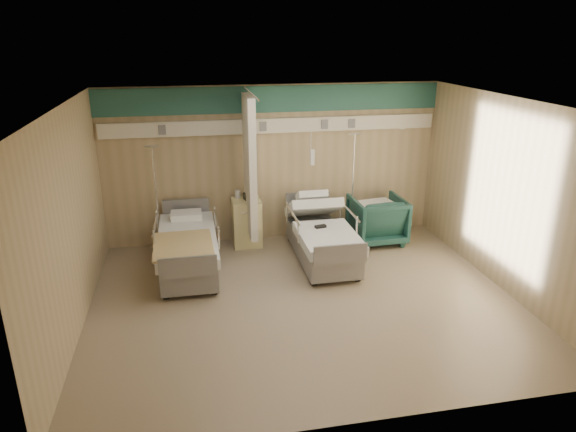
{
  "coord_description": "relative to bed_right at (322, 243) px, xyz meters",
  "views": [
    {
      "loc": [
        -1.48,
        -6.37,
        3.66
      ],
      "look_at": [
        -0.11,
        0.6,
        1.09
      ],
      "focal_mm": 32.0,
      "sensor_mm": 36.0,
      "label": 1
    }
  ],
  "objects": [
    {
      "name": "white_cup",
      "position": [
        -1.28,
        1.03,
        0.61
      ],
      "size": [
        0.11,
        0.11,
        0.14
      ],
      "primitive_type": "cylinder",
      "rotation": [
        0.0,
        0.0,
        0.15
      ],
      "color": "white",
      "rests_on": "bedside_cabinet"
    },
    {
      "name": "tan_blanket",
      "position": [
        -2.26,
        -0.46,
        0.33
      ],
      "size": [
        0.89,
        1.11,
        0.04
      ],
      "primitive_type": "cube",
      "rotation": [
        0.0,
        0.0,
        0.02
      ],
      "color": "tan",
      "rests_on": "bed_left"
    },
    {
      "name": "iv_stand_left",
      "position": [
        -2.68,
        0.9,
        0.07
      ],
      "size": [
        0.34,
        0.34,
        1.88
      ],
      "rotation": [
        0.0,
        0.0,
        0.28
      ],
      "color": "silver",
      "rests_on": "ground"
    },
    {
      "name": "bed_left",
      "position": [
        -2.2,
        0.0,
        0.0
      ],
      "size": [
        1.0,
        2.16,
        0.63
      ],
      "primitive_type": null,
      "color": "white",
      "rests_on": "ground"
    },
    {
      "name": "toiletry_bag",
      "position": [
        -1.08,
        0.93,
        0.59
      ],
      "size": [
        0.24,
        0.18,
        0.12
      ],
      "primitive_type": "cube",
      "rotation": [
        0.0,
        0.0,
        0.22
      ],
      "color": "black",
      "rests_on": "bedside_cabinet"
    },
    {
      "name": "bed_right",
      "position": [
        0.0,
        0.0,
        0.0
      ],
      "size": [
        1.0,
        2.16,
        0.63
      ],
      "primitive_type": null,
      "color": "white",
      "rests_on": "ground"
    },
    {
      "name": "bedside_cabinet",
      "position": [
        -1.15,
        0.9,
        0.11
      ],
      "size": [
        0.5,
        0.48,
        0.85
      ],
      "primitive_type": "cube",
      "color": "#EEE195",
      "rests_on": "ground"
    },
    {
      "name": "ground",
      "position": [
        -0.6,
        -1.3,
        -0.32
      ],
      "size": [
        6.0,
        5.0,
        0.0
      ],
      "primitive_type": "cube",
      "color": "gray",
      "rests_on": "ground"
    },
    {
      "name": "waffle_blanket",
      "position": [
        1.18,
        0.57,
        0.57
      ],
      "size": [
        0.72,
        0.66,
        0.07
      ],
      "primitive_type": "cube",
      "rotation": [
        0.0,
        0.0,
        3.3
      ],
      "color": "white",
      "rests_on": "visitor_armchair"
    },
    {
      "name": "iv_stand_right",
      "position": [
        0.8,
        0.9,
        0.09
      ],
      "size": [
        0.35,
        0.35,
        1.96
      ],
      "rotation": [
        0.0,
        0.0,
        -0.31
      ],
      "color": "silver",
      "rests_on": "ground"
    },
    {
      "name": "room_walls",
      "position": [
        -0.63,
        -1.05,
        1.55
      ],
      "size": [
        6.04,
        5.04,
        2.82
      ],
      "color": "tan",
      "rests_on": "ground"
    },
    {
      "name": "call_remote",
      "position": [
        -0.06,
        -0.11,
        0.34
      ],
      "size": [
        0.2,
        0.12,
        0.04
      ],
      "primitive_type": "cube",
      "rotation": [
        0.0,
        0.0,
        0.2
      ],
      "color": "black",
      "rests_on": "bed_right"
    },
    {
      "name": "visitor_armchair",
      "position": [
        1.19,
        0.6,
        0.11
      ],
      "size": [
        0.93,
        0.96,
        0.85
      ],
      "primitive_type": "imported",
      "rotation": [
        0.0,
        0.0,
        3.16
      ],
      "color": "#1C4640",
      "rests_on": "ground"
    }
  ]
}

